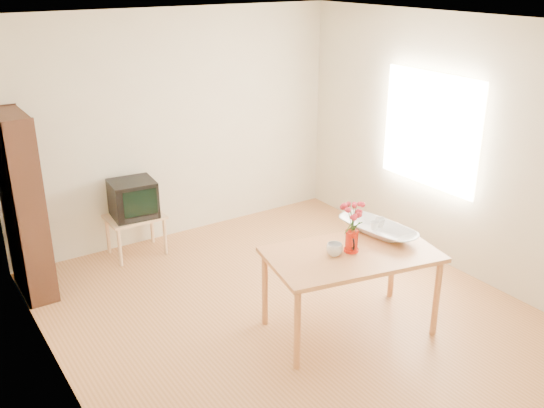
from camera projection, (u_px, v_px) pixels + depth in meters
room at (294, 181)px, 5.15m from camera, size 4.50×4.50×4.50m
table at (351, 261)px, 5.15m from camera, size 1.56×1.09×0.75m
tv_stand at (135, 222)px, 6.64m from camera, size 0.60×0.45×0.46m
bookshelf at (24, 212)px, 5.71m from camera, size 0.28×0.70×1.80m
pitcher at (351, 242)px, 5.11m from camera, size 0.13×0.19×0.19m
flowers at (353, 215)px, 5.02m from camera, size 0.22×0.22×0.30m
mug at (334, 250)px, 5.05m from camera, size 0.15×0.15×0.11m
bowl at (379, 208)px, 5.39m from camera, size 0.58×0.58×0.49m
teacup_a at (375, 214)px, 5.39m from camera, size 0.10×0.10×0.07m
teacup_b at (381, 211)px, 5.45m from camera, size 0.09×0.09×0.07m
television at (133, 198)px, 6.55m from camera, size 0.50×0.47×0.40m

